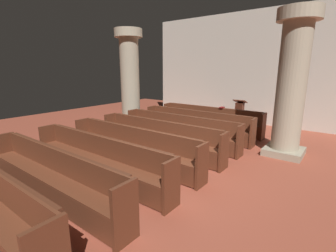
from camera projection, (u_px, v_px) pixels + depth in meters
ground_plane at (173, 172)px, 5.44m from camera, size 19.20×19.20×0.00m
back_wall at (262, 69)px, 9.63m from camera, size 10.00×0.16×4.50m
pew_row_0 at (210, 118)px, 8.89m from camera, size 3.91×0.46×0.87m
pew_row_1 at (196, 123)px, 8.12m from camera, size 3.91×0.46×0.87m
pew_row_2 at (179, 129)px, 7.34m from camera, size 3.91×0.47×0.87m
pew_row_3 at (158, 136)px, 6.57m from camera, size 3.91×0.46×0.87m
pew_row_4 at (132, 145)px, 5.79m from camera, size 3.91×0.46×0.87m
pew_row_5 at (97, 157)px, 5.02m from camera, size 3.91×0.47×0.87m
pew_row_6 at (50, 173)px, 4.24m from camera, size 3.91×0.47×0.87m
pillar_aisle_side at (292, 83)px, 6.09m from camera, size 1.02×1.02×3.67m
pillar_far_side at (130, 78)px, 9.14m from camera, size 1.02×1.02×3.67m
lectern at (239, 115)px, 9.58m from camera, size 0.48×0.45×1.08m
hymn_book at (222, 107)px, 8.71m from camera, size 0.13×0.21×0.04m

